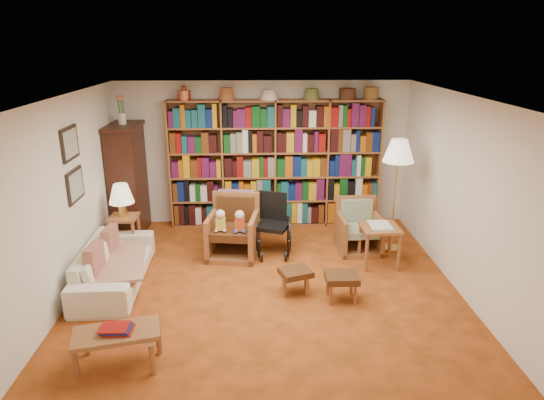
{
  "coord_description": "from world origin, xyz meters",
  "views": [
    {
      "loc": [
        -0.15,
        -5.8,
        3.13
      ],
      "look_at": [
        0.08,
        0.6,
        1.02
      ],
      "focal_mm": 32.0,
      "sensor_mm": 36.0,
      "label": 1
    }
  ],
  "objects_px": {
    "sofa": "(114,264)",
    "floor_lamp": "(398,155)",
    "footstool_a": "(296,274)",
    "armchair_leather": "(233,230)",
    "coffee_table": "(117,336)",
    "footstool_b": "(342,279)",
    "side_table_lamp": "(124,226)",
    "side_table_papers": "(380,233)",
    "wheelchair": "(273,226)",
    "armchair_sage": "(358,230)"
  },
  "relations": [
    {
      "from": "side_table_lamp",
      "to": "footstool_b",
      "type": "relative_size",
      "value": 1.46
    },
    {
      "from": "sofa",
      "to": "wheelchair",
      "type": "xyz_separation_m",
      "value": [
        2.17,
        0.98,
        0.14
      ]
    },
    {
      "from": "armchair_sage",
      "to": "side_table_papers",
      "type": "height_order",
      "value": "armchair_sage"
    },
    {
      "from": "armchair_leather",
      "to": "wheelchair",
      "type": "relative_size",
      "value": 1.01
    },
    {
      "from": "armchair_leather",
      "to": "armchair_sage",
      "type": "relative_size",
      "value": 1.16
    },
    {
      "from": "side_table_papers",
      "to": "armchair_leather",
      "type": "bearing_deg",
      "value": 167.2
    },
    {
      "from": "side_table_lamp",
      "to": "floor_lamp",
      "type": "bearing_deg",
      "value": -0.02
    },
    {
      "from": "armchair_leather",
      "to": "coffee_table",
      "type": "bearing_deg",
      "value": -111.35
    },
    {
      "from": "wheelchair",
      "to": "coffee_table",
      "type": "xyz_separation_m",
      "value": [
        -1.66,
        -2.74,
        -0.09
      ]
    },
    {
      "from": "wheelchair",
      "to": "armchair_sage",
      "type": "bearing_deg",
      "value": 2.38
    },
    {
      "from": "footstool_b",
      "to": "coffee_table",
      "type": "height_order",
      "value": "coffee_table"
    },
    {
      "from": "sofa",
      "to": "footstool_b",
      "type": "distance_m",
      "value": 3.03
    },
    {
      "from": "floor_lamp",
      "to": "coffee_table",
      "type": "height_order",
      "value": "floor_lamp"
    },
    {
      "from": "side_table_papers",
      "to": "footstool_b",
      "type": "xyz_separation_m",
      "value": [
        -0.72,
        -1.0,
        -0.21
      ]
    },
    {
      "from": "side_table_lamp",
      "to": "footstool_a",
      "type": "xyz_separation_m",
      "value": [
        2.51,
        -1.34,
        -0.18
      ]
    },
    {
      "from": "side_table_lamp",
      "to": "floor_lamp",
      "type": "height_order",
      "value": "floor_lamp"
    },
    {
      "from": "floor_lamp",
      "to": "footstool_a",
      "type": "relative_size",
      "value": 3.69
    },
    {
      "from": "sofa",
      "to": "footstool_a",
      "type": "relative_size",
      "value": 4.0
    },
    {
      "from": "side_table_lamp",
      "to": "sofa",
      "type": "bearing_deg",
      "value": -84.23
    },
    {
      "from": "footstool_a",
      "to": "armchair_sage",
      "type": "bearing_deg",
      "value": 51.77
    },
    {
      "from": "armchair_sage",
      "to": "floor_lamp",
      "type": "xyz_separation_m",
      "value": [
        0.53,
        -0.05,
        1.2
      ]
    },
    {
      "from": "sofa",
      "to": "footstool_b",
      "type": "xyz_separation_m",
      "value": [
        2.98,
        -0.55,
        0.01
      ]
    },
    {
      "from": "sofa",
      "to": "side_table_papers",
      "type": "relative_size",
      "value": 3.06
    },
    {
      "from": "floor_lamp",
      "to": "armchair_leather",
      "type": "bearing_deg",
      "value": -178.86
    },
    {
      "from": "armchair_leather",
      "to": "side_table_papers",
      "type": "xyz_separation_m",
      "value": [
        2.14,
        -0.49,
        0.12
      ]
    },
    {
      "from": "sofa",
      "to": "footstool_b",
      "type": "relative_size",
      "value": 4.6
    },
    {
      "from": "footstool_b",
      "to": "armchair_sage",
      "type": "bearing_deg",
      "value": 71.45
    },
    {
      "from": "footstool_a",
      "to": "footstool_b",
      "type": "xyz_separation_m",
      "value": [
        0.56,
        -0.19,
        0.02
      ]
    },
    {
      "from": "sofa",
      "to": "floor_lamp",
      "type": "relative_size",
      "value": 1.09
    },
    {
      "from": "footstool_a",
      "to": "side_table_lamp",
      "type": "bearing_deg",
      "value": 151.85
    },
    {
      "from": "floor_lamp",
      "to": "footstool_a",
      "type": "bearing_deg",
      "value": -140.42
    },
    {
      "from": "floor_lamp",
      "to": "footstool_a",
      "type": "height_order",
      "value": "floor_lamp"
    },
    {
      "from": "side_table_lamp",
      "to": "armchair_leather",
      "type": "distance_m",
      "value": 1.66
    },
    {
      "from": "floor_lamp",
      "to": "footstool_a",
      "type": "distance_m",
      "value": 2.45
    },
    {
      "from": "footstool_a",
      "to": "side_table_papers",
      "type": "bearing_deg",
      "value": 32.21
    },
    {
      "from": "armchair_leather",
      "to": "floor_lamp",
      "type": "bearing_deg",
      "value": 1.14
    },
    {
      "from": "armchair_leather",
      "to": "floor_lamp",
      "type": "relative_size",
      "value": 0.53
    },
    {
      "from": "sofa",
      "to": "armchair_leather",
      "type": "relative_size",
      "value": 2.04
    },
    {
      "from": "footstool_a",
      "to": "footstool_b",
      "type": "height_order",
      "value": "footstool_b"
    },
    {
      "from": "footstool_a",
      "to": "coffee_table",
      "type": "distance_m",
      "value": 2.37
    },
    {
      "from": "armchair_sage",
      "to": "footstool_b",
      "type": "xyz_separation_m",
      "value": [
        -0.53,
        -1.58,
        -0.02
      ]
    },
    {
      "from": "armchair_sage",
      "to": "footstool_b",
      "type": "relative_size",
      "value": 1.94
    },
    {
      "from": "armchair_sage",
      "to": "footstool_a",
      "type": "xyz_separation_m",
      "value": [
        -1.1,
        -1.39,
        -0.04
      ]
    },
    {
      "from": "floor_lamp",
      "to": "footstool_b",
      "type": "height_order",
      "value": "floor_lamp"
    },
    {
      "from": "sofa",
      "to": "floor_lamp",
      "type": "bearing_deg",
      "value": -77.8
    },
    {
      "from": "armchair_leather",
      "to": "footstool_b",
      "type": "height_order",
      "value": "armchair_leather"
    },
    {
      "from": "wheelchair",
      "to": "side_table_papers",
      "type": "height_order",
      "value": "wheelchair"
    },
    {
      "from": "sofa",
      "to": "side_table_papers",
      "type": "xyz_separation_m",
      "value": [
        3.69,
        0.45,
        0.22
      ]
    },
    {
      "from": "sofa",
      "to": "footstool_b",
      "type": "height_order",
      "value": "sofa"
    },
    {
      "from": "side_table_lamp",
      "to": "coffee_table",
      "type": "xyz_separation_m",
      "value": [
        0.6,
        -2.75,
        -0.12
      ]
    }
  ]
}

